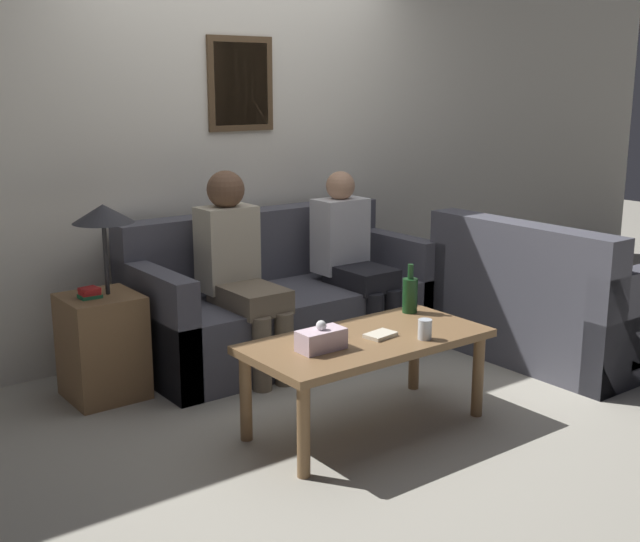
% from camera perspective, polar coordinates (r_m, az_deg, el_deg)
% --- Properties ---
extents(ground_plane, '(16.00, 16.00, 0.00)m').
position_cam_1_polar(ground_plane, '(4.89, 0.53, -7.22)').
color(ground_plane, '#ADA899').
extents(wall_back, '(9.00, 0.08, 2.60)m').
position_cam_1_polar(wall_back, '(5.39, -5.80, 8.87)').
color(wall_back, silver).
rests_on(wall_back, ground_plane).
extents(couch_main, '(1.93, 0.86, 0.89)m').
position_cam_1_polar(couch_main, '(5.19, -2.93, -2.40)').
color(couch_main, '#4C4C56').
rests_on(couch_main, ground_plane).
extents(couch_side, '(0.86, 1.35, 0.89)m').
position_cam_1_polar(couch_side, '(5.28, 15.80, -2.61)').
color(couch_side, '#4C4C56').
rests_on(couch_side, ground_plane).
extents(coffee_table, '(1.24, 0.60, 0.48)m').
position_cam_1_polar(coffee_table, '(4.01, 3.33, -5.56)').
color(coffee_table, olive).
rests_on(coffee_table, ground_plane).
extents(side_table_with_lamp, '(0.42, 0.40, 1.08)m').
position_cam_1_polar(side_table_with_lamp, '(4.58, -15.20, -4.24)').
color(side_table_with_lamp, olive).
rests_on(side_table_with_lamp, ground_plane).
extents(wine_bottle, '(0.08, 0.08, 0.27)m').
position_cam_1_polar(wine_bottle, '(4.41, 6.42, -1.65)').
color(wine_bottle, '#19421E').
rests_on(wine_bottle, coffee_table).
extents(drinking_glass, '(0.07, 0.07, 0.10)m').
position_cam_1_polar(drinking_glass, '(3.98, 7.47, -4.13)').
color(drinking_glass, silver).
rests_on(drinking_glass, coffee_table).
extents(book_stack, '(0.17, 0.12, 0.02)m').
position_cam_1_polar(book_stack, '(4.00, 4.32, -4.56)').
color(book_stack, beige).
rests_on(book_stack, coffee_table).
extents(tissue_box, '(0.23, 0.12, 0.14)m').
position_cam_1_polar(tissue_box, '(3.79, 0.09, -4.87)').
color(tissue_box, silver).
rests_on(tissue_box, coffee_table).
extents(person_left, '(0.34, 0.66, 1.20)m').
position_cam_1_polar(person_left, '(4.77, -5.82, 0.40)').
color(person_left, '#756651').
rests_on(person_left, ground_plane).
extents(person_right, '(0.34, 0.61, 1.15)m').
position_cam_1_polar(person_right, '(5.24, 2.27, 1.22)').
color(person_right, black).
rests_on(person_right, ground_plane).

